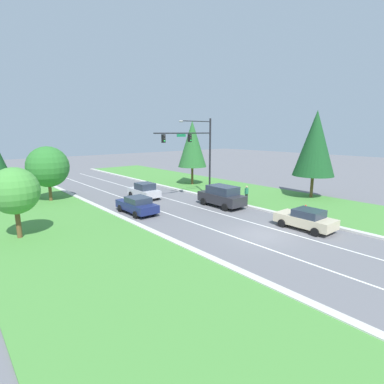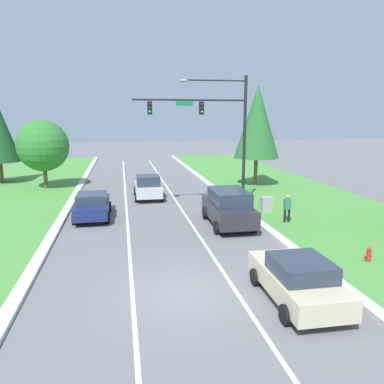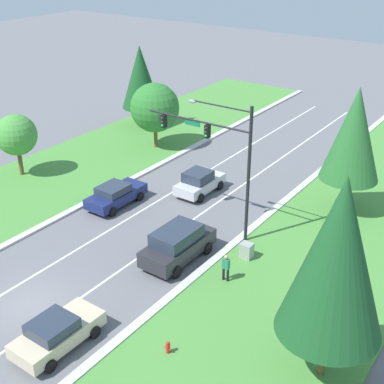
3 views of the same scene
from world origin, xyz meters
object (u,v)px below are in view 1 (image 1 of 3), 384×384
Objects in this scene: charcoal_suv at (222,196)px; fire_hydrant at (305,209)px; navy_sedan at (137,205)px; oak_near_left_tree at (15,191)px; champagne_sedan at (306,219)px; conifer_far_right_tree at (192,144)px; silver_sedan at (144,191)px; pedestrian at (246,193)px; traffic_signal_mast at (196,147)px; oak_far_left_tree at (48,167)px; conifer_near_right_tree at (315,143)px; utility_cabinet at (227,193)px.

charcoal_suv is 7.00× the size of fire_hydrant.
oak_near_left_tree reaches higher than navy_sedan.
conifer_far_right_tree reaches higher than champagne_sedan.
silver_sedan is 0.84× the size of oak_near_left_tree.
traffic_signal_mast is at bearing -57.04° from pedestrian.
oak_far_left_tree is (-15.59, 13.48, 2.70)m from pedestrian.
conifer_far_right_tree is (9.66, 3.29, 4.72)m from silver_sedan.
navy_sedan is at bearing -20.71° from pedestrian.
charcoal_suv reaches higher than navy_sedan.
silver_sedan is 10.16m from oak_far_left_tree.
silver_sedan is 0.72× the size of oak_far_left_tree.
oak_near_left_tree is (-17.28, -1.46, -2.35)m from traffic_signal_mast.
charcoal_suv is at bearing 160.53° from conifer_near_right_tree.
conifer_near_right_tree is (10.19, -7.71, 0.29)m from traffic_signal_mast.
navy_sedan is at bearing 122.37° from champagne_sedan.
champagne_sedan is at bearing -61.75° from oak_far_left_tree.
silver_sedan is at bearing -161.19° from conifer_far_right_tree.
utility_cabinet is 8.90m from fire_hydrant.
traffic_signal_mast is at bearing 88.92° from champagne_sedan.
champagne_sedan is 12.95m from conifer_near_right_tree.
oak_far_left_tree is (-16.40, 19.70, 3.30)m from fire_hydrant.
conifer_far_right_tree is at bearing 107.32° from conifer_near_right_tree.
oak_near_left_tree is 0.85× the size of oak_far_left_tree.
navy_sedan is 11.47m from oak_far_left_tree.
oak_far_left_tree is at bearing 133.72° from charcoal_suv.
traffic_signal_mast is at bearing 110.98° from fire_hydrant.
navy_sedan is 6.13m from silver_sedan.
utility_cabinet is 0.60× the size of pedestrian.
oak_near_left_tree is at bearing 156.98° from fire_hydrant.
champagne_sedan is 21.63m from conifer_far_right_tree.
fire_hydrant is (0.81, -6.22, -0.59)m from pedestrian.
champagne_sedan is at bearing 63.35° from pedestrian.
conifer_far_right_tree reaches higher than silver_sedan.
champagne_sedan reaches higher than navy_sedan.
oak_far_left_tree reaches higher than champagne_sedan.
oak_far_left_tree reaches higher than silver_sedan.
fire_hydrant is 0.14× the size of oak_near_left_tree.
navy_sedan is 0.93× the size of oak_near_left_tree.
pedestrian is (3.22, -4.29, -4.74)m from traffic_signal_mast.
oak_far_left_tree is (-12.36, 9.19, -2.04)m from traffic_signal_mast.
traffic_signal_mast is 7.46m from silver_sedan.
champagne_sedan is (7.41, -12.06, -0.00)m from navy_sedan.
utility_cabinet reaches higher than fire_hydrant.
conifer_near_right_tree reaches higher than charcoal_suv.
conifer_far_right_tree reaches higher than oak_far_left_tree.
oak_near_left_tree is at bearing 172.50° from charcoal_suv.
oak_near_left_tree is at bearing -11.82° from pedestrian.
conifer_far_right_tree is (22.82, 8.67, 2.26)m from oak_near_left_tree.
pedestrian is (7.35, -8.21, 0.07)m from silver_sedan.
pedestrian is at bearing -40.85° from oak_far_left_tree.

